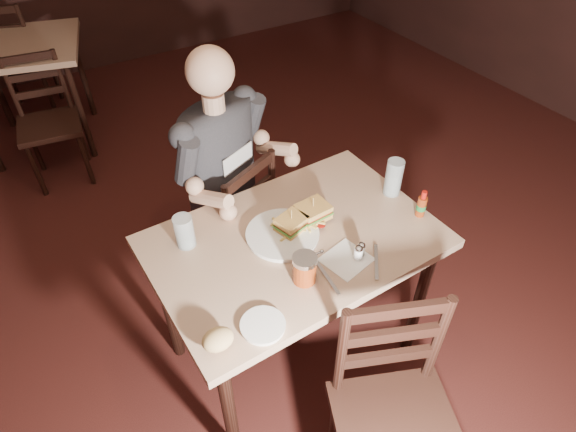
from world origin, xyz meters
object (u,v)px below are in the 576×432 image
chair_far (226,224)px  bg_table (20,57)px  side_plate (263,326)px  main_table (294,255)px  bg_chair_near (49,125)px  syrup_dispenser (304,269)px  dinner_plate (282,235)px  chair_near (398,431)px  hot_sauce (422,204)px  glass_left (184,232)px  glass_right (394,177)px  bg_chair_far (19,58)px  diner (225,150)px

chair_far → bg_table: bearing=-97.2°
bg_table → side_plate: 2.90m
main_table → chair_far: 0.62m
bg_chair_near → syrup_dispenser: 2.33m
main_table → dinner_plate: size_ratio=4.02×
chair_near → dinner_plate: 0.80m
main_table → bg_chair_near: bearing=107.0°
side_plate → hot_sauce: bearing=10.0°
glass_left → syrup_dispenser: size_ratio=1.19×
dinner_plate → syrup_dispenser: (-0.05, -0.23, 0.05)m
glass_left → glass_right: 0.89m
bg_table → dinner_plate: dinner_plate is taller
glass_right → side_plate: (-0.81, -0.32, -0.08)m
chair_far → syrup_dispenser: syrup_dispenser is taller
bg_chair_far → glass_left: bearing=113.2°
chair_near → syrup_dispenser: chair_near is taller
chair_near → dinner_plate: size_ratio=3.23×
bg_chair_far → side_plate: bg_chair_far is taller
side_plate → glass_left: bearing=97.6°
dinner_plate → main_table: bearing=-43.6°
diner → side_plate: 0.87m
diner → glass_left: diner is taller
bg_chair_near → dinner_plate: bg_chair_near is taller
glass_right → syrup_dispenser: 0.63m
chair_far → glass_right: glass_right is taller
bg_chair_near → side_plate: bg_chair_near is taller
dinner_plate → chair_far: bearing=91.9°
main_table → side_plate: side_plate is taller
bg_chair_far → glass_left: (0.25, -2.95, 0.38)m
bg_table → chair_far: (0.57, -2.03, -0.25)m
chair_far → glass_right: 0.89m
main_table → bg_chair_near: (-0.62, 2.04, -0.26)m
syrup_dispenser → side_plate: size_ratio=0.78×
bg_chair_far → glass_right: bearing=128.2°
bg_chair_far → syrup_dispenser: size_ratio=8.13×
chair_far → bg_chair_far: bearing=-100.5°
glass_left → bg_chair_near: bearing=97.8°
main_table → diner: size_ratio=1.23×
main_table → glass_left: (-0.37, 0.19, 0.16)m
chair_far → diner: diner is taller
dinner_plate → glass_left: size_ratio=2.06×
chair_near → dinner_plate: chair_near is taller
dinner_plate → syrup_dispenser: size_ratio=2.45×
bg_chair_near → diner: diner is taller
diner → glass_right: diner is taller
bg_chair_far → diner: (0.59, -2.62, 0.43)m
glass_left → glass_right: glass_right is taller
main_table → glass_left: size_ratio=8.28×
hot_sauce → glass_right: bearing=91.5°
dinner_plate → syrup_dispenser: bearing=-101.5°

